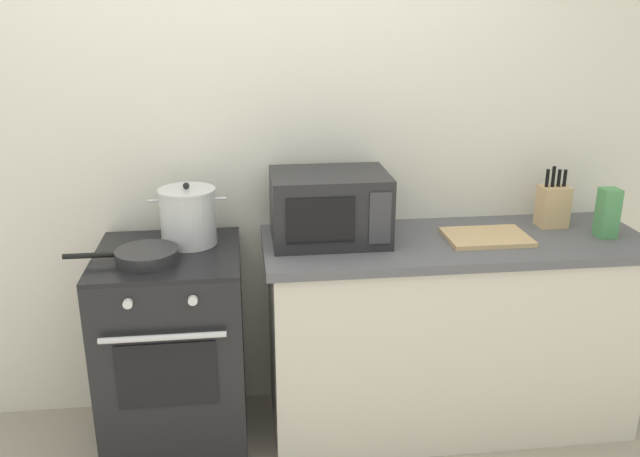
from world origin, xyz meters
TOP-DOWN VIEW (x-y plane):
  - back_wall at (0.30, 0.97)m, footprint 4.40×0.10m
  - lower_cabinet_right at (0.90, 0.62)m, footprint 1.64×0.56m
  - countertop_right at (0.90, 0.62)m, footprint 1.70×0.60m
  - stove at (-0.35, 0.60)m, footprint 0.60×0.64m
  - stock_pot at (-0.26, 0.70)m, footprint 0.33×0.24m
  - frying_pan at (-0.42, 0.51)m, footprint 0.45×0.25m
  - microwave at (0.34, 0.68)m, footprint 0.50×0.37m
  - cutting_board at (1.03, 0.60)m, footprint 0.36×0.26m
  - knife_block at (1.39, 0.74)m, footprint 0.13×0.10m
  - pasta_box at (1.56, 0.57)m, footprint 0.08×0.08m

SIDE VIEW (x-z plane):
  - lower_cabinet_right at x=0.90m, z-range 0.00..0.88m
  - stove at x=-0.35m, z-range 0.00..0.92m
  - countertop_right at x=0.90m, z-range 0.88..0.92m
  - cutting_board at x=1.03m, z-range 0.92..0.94m
  - frying_pan at x=-0.42m, z-range 0.92..0.97m
  - knife_block at x=1.39m, z-range 0.88..1.16m
  - pasta_box at x=1.56m, z-range 0.92..1.14m
  - stock_pot at x=-0.26m, z-range 0.91..1.18m
  - microwave at x=0.34m, z-range 0.92..1.22m
  - back_wall at x=0.30m, z-range 0.00..2.50m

